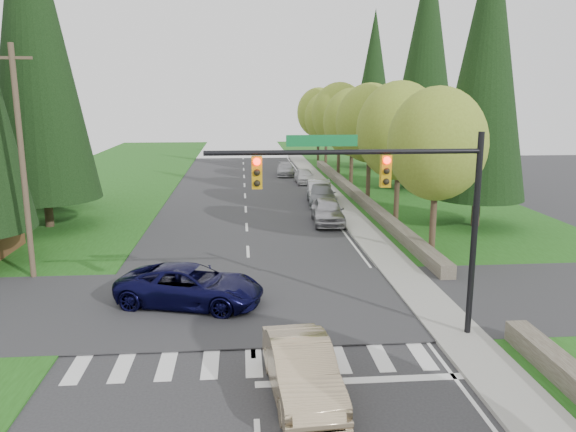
{
  "coord_description": "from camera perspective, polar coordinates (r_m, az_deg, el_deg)",
  "views": [
    {
      "loc": [
        -0.28,
        -12.51,
        7.9
      ],
      "look_at": [
        1.71,
        11.09,
        2.8
      ],
      "focal_mm": 35.0,
      "sensor_mm": 36.0,
      "label": 1
    }
  ],
  "objects": [
    {
      "name": "curb_east",
      "position": [
        35.95,
        5.44,
        -0.49
      ],
      "size": [
        0.2,
        80.0,
        0.13
      ],
      "primitive_type": "cube",
      "color": "gray",
      "rests_on": "ground"
    },
    {
      "name": "conifer_e_a",
      "position": [
        35.56,
        19.52,
        14.53
      ],
      "size": [
        5.44,
        5.44,
        17.8
      ],
      "color": "#38281C",
      "rests_on": "ground"
    },
    {
      "name": "parked_car_c",
      "position": [
        42.64,
        3.18,
        2.54
      ],
      "size": [
        2.02,
        4.91,
        1.58
      ],
      "primitive_type": "imported",
      "rotation": [
        0.0,
        0.0,
        -0.07
      ],
      "color": "#B5B5BA",
      "rests_on": "ground"
    },
    {
      "name": "stone_wall_north",
      "position": [
        44.08,
        6.89,
        2.21
      ],
      "size": [
        0.7,
        40.0,
        0.7
      ],
      "primitive_type": "cube",
      "color": "#4C4438",
      "rests_on": "ground"
    },
    {
      "name": "suv_navy",
      "position": [
        21.94,
        -9.86,
        -6.99
      ],
      "size": [
        6.06,
        4.0,
        1.55
      ],
      "primitive_type": "imported",
      "rotation": [
        0.0,
        0.0,
        1.29
      ],
      "color": "black",
      "rests_on": "ground"
    },
    {
      "name": "conifer_w_c",
      "position": [
        36.61,
        -24.53,
        16.43
      ],
      "size": [
        6.46,
        6.46,
        20.8
      ],
      "color": "#38281C",
      "rests_on": "ground"
    },
    {
      "name": "conifer_e_c",
      "position": [
        62.19,
        8.7,
        13.3
      ],
      "size": [
        5.1,
        5.1,
        16.8
      ],
      "color": "#38281C",
      "rests_on": "ground"
    },
    {
      "name": "decid_tree_0",
      "position": [
        28.25,
        14.93,
        7.07
      ],
      "size": [
        4.8,
        4.8,
        8.37
      ],
      "color": "#38281C",
      "rests_on": "ground"
    },
    {
      "name": "parked_car_e",
      "position": [
        56.6,
        -0.23,
        4.77
      ],
      "size": [
        2.01,
        4.39,
        1.25
      ],
      "primitive_type": "imported",
      "rotation": [
        0.0,
        0.0,
        -0.06
      ],
      "color": "#9C9CA0",
      "rests_on": "ground"
    },
    {
      "name": "traffic_signal",
      "position": [
        17.87,
        10.34,
        2.56
      ],
      "size": [
        8.7,
        0.37,
        6.8
      ],
      "color": "black",
      "rests_on": "ground"
    },
    {
      "name": "parked_car_d",
      "position": [
        51.49,
        1.68,
        4.08
      ],
      "size": [
        1.67,
        3.98,
        1.35
      ],
      "primitive_type": "imported",
      "rotation": [
        0.0,
        0.0,
        0.02
      ],
      "color": "silver",
      "rests_on": "ground"
    },
    {
      "name": "decid_tree_4",
      "position": [
        55.38,
        5.24,
        10.21
      ],
      "size": [
        5.4,
        5.4,
        9.18
      ],
      "color": "#38281C",
      "rests_on": "ground"
    },
    {
      "name": "sidewalk_east",
      "position": [
        36.11,
        6.77,
        -0.46
      ],
      "size": [
        1.8,
        80.0,
        0.13
      ],
      "primitive_type": "cube",
      "color": "gray",
      "rests_on": "ground"
    },
    {
      "name": "decid_tree_1",
      "position": [
        34.92,
        11.24,
        8.47
      ],
      "size": [
        5.2,
        5.2,
        8.8
      ],
      "color": "#38281C",
      "rests_on": "ground"
    },
    {
      "name": "grass_east",
      "position": [
        35.99,
        16.97,
        -1.01
      ],
      "size": [
        14.0,
        110.0,
        0.06
      ],
      "primitive_type": "cube",
      "color": "#1E4B14",
      "rests_on": "ground"
    },
    {
      "name": "decid_tree_2",
      "position": [
        41.63,
        8.32,
        9.32
      ],
      "size": [
        5.0,
        5.0,
        8.82
      ],
      "color": "#38281C",
      "rests_on": "ground"
    },
    {
      "name": "parked_car_b",
      "position": [
        41.42,
        3.42,
        2.16
      ],
      "size": [
        2.37,
        5.12,
        1.45
      ],
      "primitive_type": "imported",
      "rotation": [
        0.0,
        0.0,
        -0.07
      ],
      "color": "slate",
      "rests_on": "ground"
    },
    {
      "name": "decid_tree_3",
      "position": [
        48.5,
        6.55,
        9.44
      ],
      "size": [
        5.0,
        5.0,
        8.55
      ],
      "color": "#38281C",
      "rests_on": "ground"
    },
    {
      "name": "grass_west",
      "position": [
        35.79,
        -25.51,
        -1.76
      ],
      "size": [
        14.0,
        110.0,
        0.06
      ],
      "primitive_type": "cube",
      "color": "#1E4B14",
      "rests_on": "ground"
    },
    {
      "name": "decid_tree_5",
      "position": [
        62.27,
        3.91,
        9.95
      ],
      "size": [
        4.8,
        4.8,
        8.3
      ],
      "color": "#38281C",
      "rests_on": "ground"
    },
    {
      "name": "sedan_champagne",
      "position": [
        15.48,
        1.42,
        -15.33
      ],
      "size": [
        1.97,
        4.73,
        1.52
      ],
      "primitive_type": "imported",
      "rotation": [
        0.0,
        0.0,
        0.08
      ],
      "color": "tan",
      "rests_on": "ground"
    },
    {
      "name": "decid_tree_6",
      "position": [
        69.2,
        3.12,
        10.45
      ],
      "size": [
        5.2,
        5.2,
        8.86
      ],
      "color": "#38281C",
      "rests_on": "ground"
    },
    {
      "name": "utility_pole",
      "position": [
        26.34,
        -25.38,
        4.97
      ],
      "size": [
        1.6,
        0.24,
        10.0
      ],
      "color": "#473828",
      "rests_on": "ground"
    },
    {
      "name": "conifer_w_e",
      "position": [
        42.84,
        -24.28,
        14.32
      ],
      "size": [
        5.78,
        5.78,
        18.8
      ],
      "color": "#38281C",
      "rests_on": "ground"
    },
    {
      "name": "cross_street",
      "position": [
        21.98,
        -3.81,
        -8.94
      ],
      "size": [
        120.0,
        8.0,
        0.1
      ],
      "primitive_type": "cube",
      "color": "#28282B",
      "rests_on": "ground"
    },
    {
      "name": "ground",
      "position": [
        14.8,
        -3.19,
        -20.13
      ],
      "size": [
        120.0,
        120.0,
        0.0
      ],
      "primitive_type": "plane",
      "color": "#28282B",
      "rests_on": "ground"
    },
    {
      "name": "parked_car_a",
      "position": [
        35.27,
        4.06,
        0.52
      ],
      "size": [
        2.15,
        4.82,
        1.61
      ],
      "primitive_type": "imported",
      "rotation": [
        0.0,
        0.0,
        -0.05
      ],
      "color": "#A7A6AB",
      "rests_on": "ground"
    },
    {
      "name": "conifer_e_b",
      "position": [
        49.04,
        13.84,
        15.2
      ],
      "size": [
        6.12,
        6.12,
        19.8
      ],
      "color": "#38281C",
      "rests_on": "ground"
    }
  ]
}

